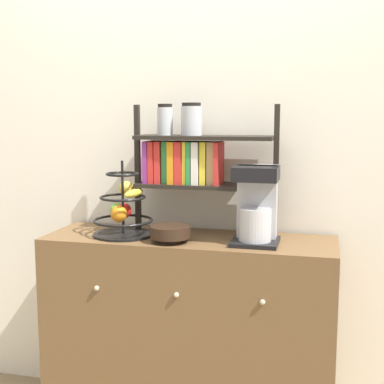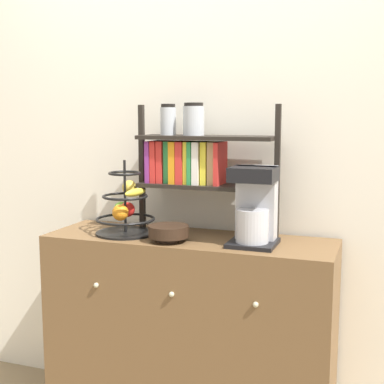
{
  "view_description": "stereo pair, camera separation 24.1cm",
  "coord_description": "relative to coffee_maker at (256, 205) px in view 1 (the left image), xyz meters",
  "views": [
    {
      "loc": [
        0.6,
        -2.11,
        1.47
      ],
      "look_at": [
        0.02,
        0.21,
        1.13
      ],
      "focal_mm": 50.0,
      "sensor_mm": 36.0,
      "label": 1
    },
    {
      "loc": [
        0.83,
        -2.04,
        1.47
      ],
      "look_at": [
        0.02,
        0.21,
        1.13
      ],
      "focal_mm": 50.0,
      "sensor_mm": 36.0,
      "label": 2
    }
  ],
  "objects": [
    {
      "name": "sideboard",
      "position": [
        -0.31,
        0.02,
        -0.63
      ],
      "size": [
        1.33,
        0.44,
        0.92
      ],
      "color": "brown",
      "rests_on": "ground_plane"
    },
    {
      "name": "fruit_stand",
      "position": [
        -0.62,
        0.0,
        -0.05
      ],
      "size": [
        0.28,
        0.28,
        0.35
      ],
      "color": "black",
      "rests_on": "sideboard"
    },
    {
      "name": "shelf_hutch",
      "position": [
        -0.33,
        0.12,
        0.2
      ],
      "size": [
        0.69,
        0.2,
        0.61
      ],
      "color": "black",
      "rests_on": "sideboard"
    },
    {
      "name": "wall_back",
      "position": [
        -0.31,
        0.28,
        0.21
      ],
      "size": [
        7.0,
        0.05,
        2.6
      ],
      "primitive_type": "cube",
      "color": "silver",
      "rests_on": "ground_plane"
    },
    {
      "name": "wooden_bowl",
      "position": [
        -0.37,
        -0.08,
        -0.12
      ],
      "size": [
        0.18,
        0.18,
        0.07
      ],
      "color": "black",
      "rests_on": "sideboard"
    },
    {
      "name": "coffee_maker",
      "position": [
        0.0,
        0.0,
        0.0
      ],
      "size": [
        0.2,
        0.21,
        0.34
      ],
      "color": "black",
      "rests_on": "sideboard"
    }
  ]
}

